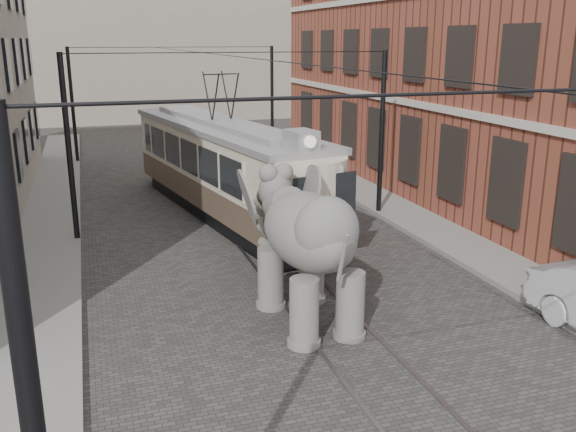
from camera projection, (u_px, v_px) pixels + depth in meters
name	position (u px, v px, depth m)	size (l,w,h in m)	color
ground	(300.00, 289.00, 16.47)	(120.00, 120.00, 0.00)	#3E3C3A
tram_rails	(300.00, 289.00, 16.47)	(1.54, 80.00, 0.02)	slate
sidewalk_right	(493.00, 262.00, 18.23)	(2.00, 60.00, 0.15)	slate
sidewalk_left	(37.00, 319.00, 14.52)	(2.00, 60.00, 0.15)	slate
brick_building	(477.00, 48.00, 26.33)	(8.00, 26.00, 12.00)	brown
distant_block	(142.00, 31.00, 51.14)	(28.00, 10.00, 14.00)	gray
catenary	(244.00, 147.00, 20.16)	(11.00, 30.20, 6.00)	black
tram	(222.00, 146.00, 22.75)	(2.71, 13.15, 5.22)	beige
elephant	(309.00, 252.00, 14.15)	(3.06, 5.55, 3.40)	#65625D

